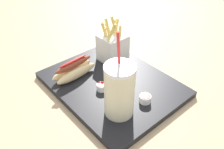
{
  "coord_description": "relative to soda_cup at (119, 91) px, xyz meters",
  "views": [
    {
      "loc": [
        -0.46,
        0.4,
        0.51
      ],
      "look_at": [
        0.0,
        0.0,
        0.05
      ],
      "focal_mm": 38.21,
      "sensor_mm": 36.0,
      "label": 1
    }
  ],
  "objects": [
    {
      "name": "fries_basket",
      "position": [
        0.21,
        -0.16,
        -0.03
      ],
      "size": [
        0.09,
        0.09,
        0.16
      ],
      "color": "white",
      "rests_on": "food_tray"
    },
    {
      "name": "soda_cup",
      "position": [
        0.0,
        0.0,
        0.0
      ],
      "size": [
        0.08,
        0.08,
        0.26
      ],
      "color": "beige",
      "rests_on": "food_tray"
    },
    {
      "name": "food_tray",
      "position": [
        0.11,
        -0.07,
        -0.09
      ],
      "size": [
        0.42,
        0.34,
        0.02
      ],
      "primitive_type": "cube",
      "color": "black",
      "rests_on": "ground_plane"
    },
    {
      "name": "ground_plane",
      "position": [
        0.11,
        -0.07,
        -0.11
      ],
      "size": [
        2.4,
        2.4,
        0.02
      ],
      "primitive_type": "cube",
      "color": "tan"
    },
    {
      "name": "ketchup_cup_1",
      "position": [
        0.11,
        -0.02,
        -0.07
      ],
      "size": [
        0.03,
        0.03,
        0.02
      ],
      "color": "white",
      "rests_on": "food_tray"
    },
    {
      "name": "ketchup_cup_2",
      "position": [
        -0.02,
        -0.09,
        -0.07
      ],
      "size": [
        0.03,
        0.03,
        0.02
      ],
      "color": "white",
      "rests_on": "food_tray"
    },
    {
      "name": "hot_dog_1",
      "position": [
        0.22,
        0.0,
        -0.05
      ],
      "size": [
        0.06,
        0.16,
        0.06
      ],
      "color": "#E5C689",
      "rests_on": "food_tray"
    }
  ]
}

